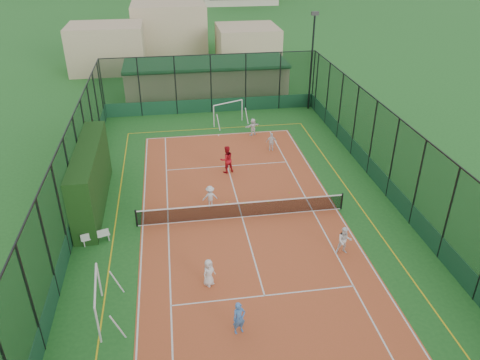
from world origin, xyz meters
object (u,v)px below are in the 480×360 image
at_px(futsal_goal_far, 228,113).
at_px(child_far_back, 253,127).
at_px(child_far_right, 272,142).
at_px(white_bench, 96,236).
at_px(child_near_mid, 239,318).
at_px(clubhouse, 206,78).
at_px(futsal_goal_near, 99,301).
at_px(child_far_left, 210,197).
at_px(child_near_right, 344,241).
at_px(coach, 227,159).
at_px(floodlight_ne, 311,62).
at_px(child_near_left, 209,272).

relative_size(futsal_goal_far, child_far_back, 2.05).
bearing_deg(child_far_right, white_bench, 52.15).
bearing_deg(child_near_mid, clubhouse, 70.17).
height_order(white_bench, futsal_goal_near, futsal_goal_near).
relative_size(futsal_goal_near, child_far_left, 2.06).
height_order(clubhouse, child_far_back, clubhouse).
bearing_deg(child_far_left, futsal_goal_near, 53.01).
bearing_deg(child_near_right, coach, 125.35).
relative_size(futsal_goal_far, coach, 1.50).
relative_size(clubhouse, child_near_mid, 10.26).
bearing_deg(floodlight_ne, child_far_left, -123.95).
xyz_separation_m(futsal_goal_near, futsal_goal_far, (8.07, 20.72, -0.00)).
bearing_deg(child_near_left, child_far_left, 43.96).
relative_size(clubhouse, coach, 8.18).
bearing_deg(child_far_left, child_near_right, 135.63).
xyz_separation_m(child_near_left, child_far_right, (5.83, 13.69, -0.01)).
distance_m(floodlight_ne, child_near_mid, 27.04).
relative_size(child_near_left, coach, 0.73).
relative_size(futsal_goal_far, child_near_right, 1.87).
relative_size(clubhouse, child_far_left, 11.26).
distance_m(futsal_goal_far, child_near_mid, 22.52).
xyz_separation_m(futsal_goal_near, child_far_left, (5.36, 8.01, -0.21)).
bearing_deg(child_far_left, child_far_right, -129.32).
bearing_deg(white_bench, child_near_right, -29.86).
xyz_separation_m(child_near_left, child_near_right, (6.83, 1.31, 0.06)).
relative_size(clubhouse, child_near_left, 11.16).
height_order(floodlight_ne, child_near_left, floodlight_ne).
relative_size(white_bench, coach, 0.76).
bearing_deg(child_near_mid, child_near_right, 19.05).
distance_m(futsal_goal_near, child_far_left, 9.64).
height_order(clubhouse, white_bench, clubhouse).
relative_size(child_near_left, child_far_left, 1.01).
distance_m(floodlight_ne, coach, 14.45).
distance_m(futsal_goal_far, coach, 8.63).
distance_m(child_near_left, child_near_mid, 3.15).
relative_size(futsal_goal_near, child_near_left, 2.05).
height_order(futsal_goal_far, child_near_left, futsal_goal_far).
bearing_deg(coach, futsal_goal_far, -116.59).
distance_m(clubhouse, child_near_left, 27.39).
relative_size(floodlight_ne, futsal_goal_far, 2.97).
xyz_separation_m(floodlight_ne, futsal_goal_near, (-15.60, -23.23, -3.23)).
relative_size(floodlight_ne, child_near_right, 5.54).
height_order(futsal_goal_near, child_near_right, futsal_goal_near).
distance_m(child_far_right, child_far_back, 3.11).
relative_size(floodlight_ne, white_bench, 5.85).
bearing_deg(futsal_goal_far, child_far_left, -125.68).
bearing_deg(child_far_back, child_near_left, 48.54).
bearing_deg(child_near_left, futsal_goal_near, 156.28).
bearing_deg(child_near_mid, coach, 67.60).
distance_m(floodlight_ne, child_near_right, 21.24).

